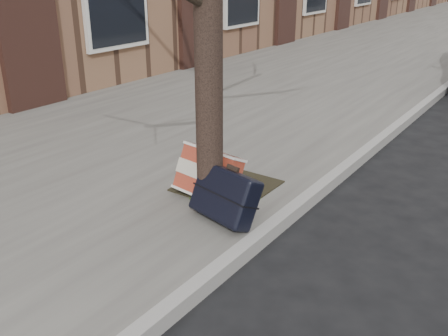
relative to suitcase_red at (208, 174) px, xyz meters
The scene contains 4 objects.
near_sidewalk 14.23m from the suitcase_red, 96.89° to the left, with size 5.00×70.00×0.12m, color slate.
dirt_patch 0.40m from the suitcase_red, 91.16° to the left, with size 0.85×0.85×0.01m, color black.
suitcase_red is the anchor object (origin of this frame).
suitcase_navy 0.46m from the suitcase_red, 34.67° to the right, with size 0.62×0.20×0.45m, color black.
Camera 1 is at (0.60, -2.55, 2.21)m, focal length 40.00 mm.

